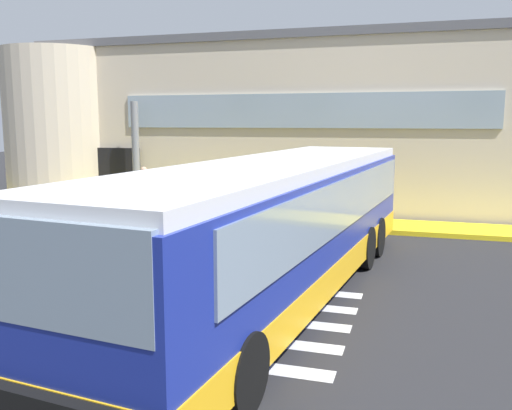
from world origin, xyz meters
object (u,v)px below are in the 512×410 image
bus_main_foreground (276,231)px  passenger_by_doorway (163,187)px  entry_support_column (136,155)px  passenger_near_column (144,187)px

bus_main_foreground → passenger_by_doorway: 9.65m
entry_support_column → passenger_by_doorway: size_ratio=2.40×
entry_support_column → passenger_near_column: (0.80, -0.89, -1.08)m
passenger_by_doorway → bus_main_foreground: bearing=-50.5°
passenger_near_column → passenger_by_doorway: bearing=0.4°
passenger_near_column → entry_support_column: bearing=132.1°
bus_main_foreground → passenger_near_column: bus_main_foreground is taller
entry_support_column → passenger_near_column: bearing=-47.9°
entry_support_column → bus_main_foreground: size_ratio=0.32×
bus_main_foreground → passenger_near_column: size_ratio=7.39×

